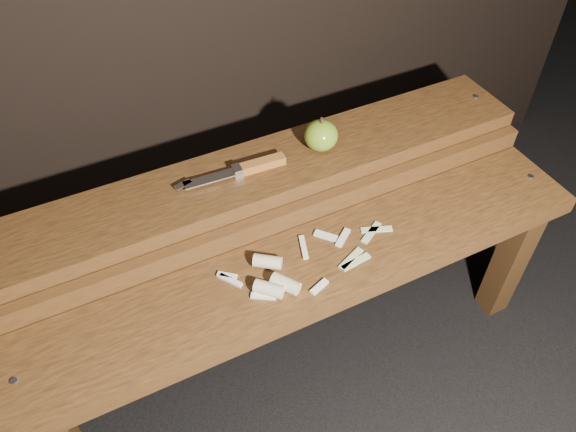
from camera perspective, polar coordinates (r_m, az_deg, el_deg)
name	(u,v)px	position (r m, az deg, el deg)	size (l,w,h in m)	color
ground	(298,353)	(1.47, 1.07, -13.74)	(60.00, 60.00, 0.00)	black
bench_front_tier	(315,287)	(1.15, 2.72, -7.26)	(1.20, 0.20, 0.42)	#38210E
bench_rear_tier	(267,196)	(1.24, -2.19, 2.01)	(1.20, 0.21, 0.50)	#38210E
apple	(321,135)	(1.21, 3.37, 8.17)	(0.07, 0.07, 0.08)	olive
knife	(249,168)	(1.16, -3.96, 4.92)	(0.24, 0.04, 0.02)	#955620
apple_scraps	(286,272)	(1.07, -0.16, -5.70)	(0.37, 0.14, 0.03)	beige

